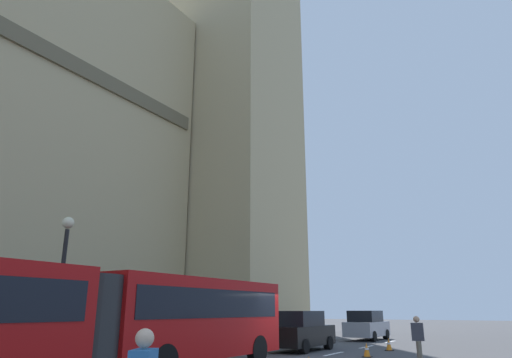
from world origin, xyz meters
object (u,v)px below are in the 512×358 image
object	(u,v)px
traffic_cone_east	(389,344)
traffic_cone_middle	(367,350)
sedan_lead	(301,331)
street_lamp	(62,277)
sedan_trailing	(367,325)
articulated_bus	(78,316)
pedestrian_by_kerb	(418,339)

from	to	relation	value
traffic_cone_east	traffic_cone_middle	bearing A→B (deg)	-178.87
sedan_lead	street_lamp	bearing A→B (deg)	155.77
sedan_lead	traffic_cone_middle	world-z (taller)	sedan_lead
sedan_lead	sedan_trailing	xyz separation A→B (m)	(9.50, -0.20, 0.00)
articulated_bus	pedestrian_by_kerb	bearing A→B (deg)	-34.78
sedan_lead	traffic_cone_east	bearing A→B (deg)	-56.31
traffic_cone_middle	pedestrian_by_kerb	distance (m)	3.63
articulated_bus	street_lamp	distance (m)	5.37
traffic_cone_middle	sedan_trailing	bearing A→B (deg)	17.78
sedan_lead	street_lamp	size ratio (longest dim) A/B	0.83
articulated_bus	sedan_trailing	distance (m)	22.34
traffic_cone_middle	sedan_lead	bearing A→B (deg)	71.38
street_lamp	pedestrian_by_kerb	world-z (taller)	street_lamp
sedan_lead	sedan_trailing	size ratio (longest dim) A/B	1.00
traffic_cone_east	sedan_lead	bearing A→B (deg)	123.69
traffic_cone_east	pedestrian_by_kerb	xyz separation A→B (m)	(-5.99, -2.74, 0.63)
sedan_lead	sedan_trailing	distance (m)	9.50
traffic_cone_east	street_lamp	bearing A→B (deg)	147.05
pedestrian_by_kerb	traffic_cone_middle	bearing A→B (deg)	48.19
articulated_bus	traffic_cone_middle	xyz separation A→B (m)	(11.60, -3.74, -1.46)
traffic_cone_middle	pedestrian_by_kerb	xyz separation A→B (m)	(-2.38, -2.67, 0.63)
sedan_trailing	street_lamp	world-z (taller)	street_lamp
articulated_bus	sedan_trailing	bearing A→B (deg)	-0.76
pedestrian_by_kerb	articulated_bus	bearing A→B (deg)	145.22
sedan_lead	traffic_cone_east	size ratio (longest dim) A/B	7.59
street_lamp	pedestrian_by_kerb	size ratio (longest dim) A/B	3.12
traffic_cone_east	sedan_trailing	bearing A→B (deg)	25.32
traffic_cone_middle	street_lamp	xyz separation A→B (m)	(-9.00, 8.24, 2.77)
pedestrian_by_kerb	sedan_lead	bearing A→B (deg)	60.20
sedan_lead	sedan_trailing	world-z (taller)	same
articulated_bus	sedan_lead	world-z (taller)	articulated_bus
articulated_bus	street_lamp	size ratio (longest dim) A/B	3.23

